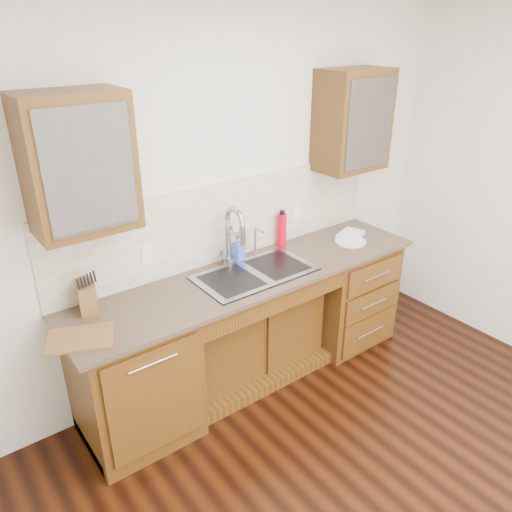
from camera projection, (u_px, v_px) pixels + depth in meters
ground at (401, 511)px, 2.88m from camera, size 4.00×3.50×0.10m
wall_back at (223, 199)px, 3.58m from camera, size 4.00×0.10×2.70m
base_cabinet_left at (134, 378)px, 3.20m from camera, size 0.70×0.62×0.88m
base_cabinet_center at (246, 333)px, 3.82m from camera, size 1.20×0.44×0.70m
base_cabinet_right at (343, 291)px, 4.23m from camera, size 0.70×0.62×0.88m
countertop at (254, 275)px, 3.51m from camera, size 2.70×0.65×0.03m
backsplash at (228, 221)px, 3.60m from camera, size 2.70×0.02×0.59m
sink at (255, 284)px, 3.53m from camera, size 0.84×0.46×0.19m
faucet at (228, 239)px, 3.53m from camera, size 0.04×0.04×0.40m
filter_tap at (255, 241)px, 3.71m from camera, size 0.02×0.02×0.24m
upper_cabinet_left at (78, 164)px, 2.65m from camera, size 0.55×0.34×0.75m
upper_cabinet_right at (352, 120)px, 3.79m from camera, size 0.55×0.34×0.75m
outlet_left at (147, 255)px, 3.28m from camera, size 0.08×0.01×0.12m
outlet_right at (297, 213)px, 3.98m from camera, size 0.08×0.01×0.12m
soap_bottle at (237, 249)px, 3.65m from camera, size 0.11×0.11×0.19m
water_bottle at (282, 230)px, 3.86m from camera, size 0.08×0.08×0.26m
plate at (350, 241)px, 3.98m from camera, size 0.30×0.30×0.01m
dish_towel at (350, 235)px, 4.04m from camera, size 0.26×0.23×0.03m
knife_block at (87, 297)px, 3.01m from camera, size 0.14×0.19×0.19m
cutting_board at (80, 338)px, 2.77m from camera, size 0.43×0.37×0.02m
cup_left_a at (52, 177)px, 2.60m from camera, size 0.14×0.14×0.11m
cup_left_b at (103, 169)px, 2.74m from camera, size 0.13×0.13×0.10m
cup_right_a at (340, 130)px, 3.75m from camera, size 0.14×0.14×0.09m
cup_right_b at (365, 125)px, 3.89m from camera, size 0.12×0.12×0.10m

